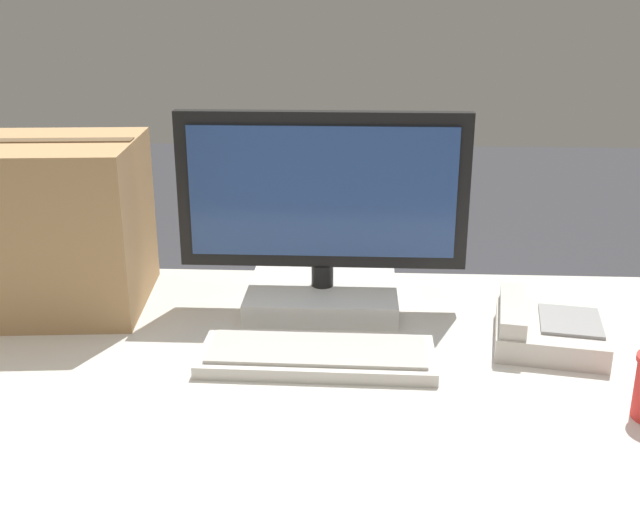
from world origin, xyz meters
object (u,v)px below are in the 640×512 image
Objects in this scene: desk_phone at (545,328)px; cardboard_box at (53,225)px; monitor at (322,230)px; keyboard at (317,355)px.

cardboard_box is at bearing -178.09° from desk_phone.
cardboard_box is at bearing -179.00° from monitor.
monitor is at bearing 91.62° from keyboard.
desk_phone is at bearing -8.43° from cardboard_box.
keyboard is 1.64× the size of desk_phone.
cardboard_box is (-0.54, 0.24, 0.15)m from keyboard.
monitor reaches higher than cardboard_box.
keyboard is at bearing -24.07° from cardboard_box.
keyboard is 1.08× the size of cardboard_box.
cardboard_box reaches higher than desk_phone.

